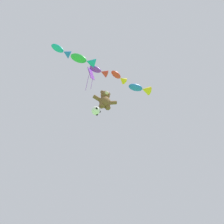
% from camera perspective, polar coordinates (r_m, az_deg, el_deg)
% --- Properties ---
extents(teddy_bear_kite, '(2.32, 1.02, 2.35)m').
position_cam_1_polar(teddy_bear_kite, '(13.80, -2.65, 4.64)').
color(teddy_bear_kite, brown).
extents(soccer_ball_kite, '(0.80, 0.80, 0.74)m').
position_cam_1_polar(soccer_ball_kite, '(12.63, -6.19, 0.49)').
color(soccer_ball_kite, white).
extents(fish_kite_cobalt, '(2.35, 1.00, 0.93)m').
position_cam_1_polar(fish_kite_cobalt, '(15.80, 10.90, 8.69)').
color(fish_kite_cobalt, blue).
extents(fish_kite_crimson, '(1.83, 1.19, 0.70)m').
position_cam_1_polar(fish_kite_crimson, '(15.00, 2.79, 13.11)').
color(fish_kite_crimson, red).
extents(fish_kite_violet, '(1.78, 0.77, 0.70)m').
position_cam_1_polar(fish_kite_violet, '(14.54, -4.70, 15.28)').
color(fish_kite_violet, purple).
extents(fish_kite_emerald, '(2.22, 0.97, 0.96)m').
position_cam_1_polar(fish_kite_emerald, '(14.52, -10.36, 18.77)').
color(fish_kite_emerald, green).
extents(fish_kite_teal, '(1.77, 1.00, 0.74)m').
position_cam_1_polar(fish_kite_teal, '(14.94, -18.44, 21.23)').
color(fish_kite_teal, '#19ADB2').
extents(diamond_kite, '(1.05, 1.16, 3.27)m').
position_cam_1_polar(diamond_kite, '(14.50, -8.00, 13.85)').
color(diamond_kite, purple).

